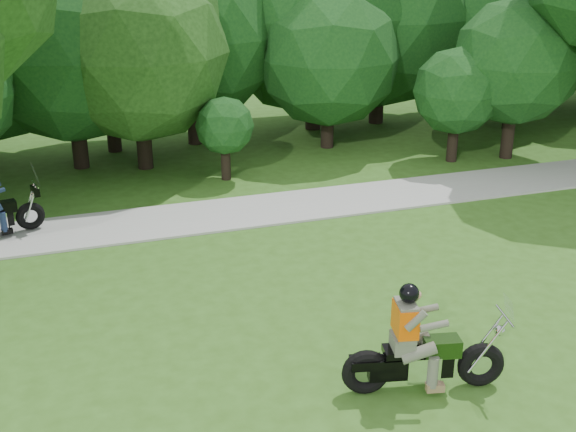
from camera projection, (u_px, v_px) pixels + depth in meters
ground at (495, 358)px, 12.46m from camera, size 100.00×100.00×0.00m
walkway at (327, 202)px, 19.51m from camera, size 60.00×2.20×0.06m
tree_line at (303, 31)px, 24.59m from camera, size 39.63×11.67×7.85m
chopper_motorcycle at (417, 352)px, 11.34m from camera, size 2.64×0.99×1.90m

